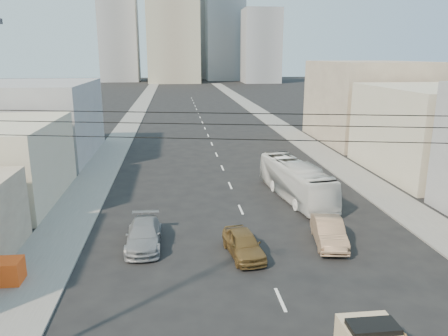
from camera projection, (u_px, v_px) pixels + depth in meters
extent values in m
cube|color=slate|center=(134.00, 117.00, 78.15)|extent=(3.50, 180.00, 0.12)
cube|color=slate|center=(263.00, 115.00, 80.74)|extent=(3.50, 180.00, 0.12)
cube|color=silver|center=(280.00, 300.00, 19.84)|extent=(0.15, 2.00, 0.01)
cube|color=silver|center=(256.00, 244.00, 25.61)|extent=(0.15, 2.00, 0.01)
cube|color=silver|center=(241.00, 210.00, 31.38)|extent=(0.15, 2.00, 0.01)
cube|color=silver|center=(230.00, 185.00, 37.15)|extent=(0.15, 2.00, 0.01)
cube|color=silver|center=(222.00, 168.00, 42.92)|extent=(0.15, 2.00, 0.01)
cube|color=silver|center=(216.00, 154.00, 48.69)|extent=(0.15, 2.00, 0.01)
cube|color=silver|center=(212.00, 144.00, 54.46)|extent=(0.15, 2.00, 0.01)
cube|color=silver|center=(208.00, 135.00, 60.23)|extent=(0.15, 2.00, 0.01)
cube|color=silver|center=(205.00, 128.00, 66.00)|extent=(0.15, 2.00, 0.01)
cube|color=silver|center=(202.00, 122.00, 71.76)|extent=(0.15, 2.00, 0.01)
cube|color=silver|center=(200.00, 117.00, 77.53)|extent=(0.15, 2.00, 0.01)
cube|color=silver|center=(198.00, 113.00, 83.30)|extent=(0.15, 2.00, 0.01)
cube|color=silver|center=(197.00, 109.00, 89.07)|extent=(0.15, 2.00, 0.01)
cube|color=silver|center=(195.00, 106.00, 94.84)|extent=(0.15, 2.00, 0.01)
cube|color=silver|center=(194.00, 103.00, 100.61)|extent=(0.15, 2.00, 0.01)
cube|color=silver|center=(193.00, 100.00, 106.38)|extent=(0.15, 2.00, 0.01)
cube|color=silver|center=(192.00, 98.00, 112.15)|extent=(0.15, 2.00, 0.01)
cube|color=black|center=(373.00, 333.00, 14.96)|extent=(1.70, 0.90, 0.70)
imported|color=silver|center=(296.00, 180.00, 33.58)|extent=(3.67, 10.40, 2.84)
imported|color=brown|center=(243.00, 244.00, 24.05)|extent=(2.21, 4.32, 1.41)
imported|color=#917055|center=(329.00, 232.00, 25.54)|extent=(2.30, 4.72, 1.49)
imported|color=gray|center=(144.00, 235.00, 25.25)|extent=(1.97, 4.82, 1.40)
cylinder|color=black|center=(352.00, 115.00, 11.25)|extent=(23.01, 5.02, 0.02)
cylinder|color=black|center=(351.00, 126.00, 11.33)|extent=(23.01, 5.02, 0.02)
cylinder|color=black|center=(350.00, 141.00, 11.43)|extent=(23.01, 5.02, 0.02)
cube|color=#F24F16|center=(4.00, 279.00, 21.09)|extent=(1.80, 1.20, 0.38)
cube|color=#F24F16|center=(3.00, 271.00, 20.99)|extent=(1.80, 1.20, 0.38)
cube|color=#F24F16|center=(2.00, 264.00, 20.89)|extent=(1.80, 1.20, 0.38)
cube|color=#C0B99B|center=(437.00, 131.00, 40.21)|extent=(11.00, 14.00, 8.00)
cube|color=gray|center=(368.00, 102.00, 55.40)|extent=(12.00, 16.00, 10.00)
cube|color=gray|center=(34.00, 120.00, 46.50)|extent=(12.00, 16.00, 8.00)
cube|color=tan|center=(172.00, 3.00, 167.61)|extent=(20.00, 20.00, 60.00)
cube|color=gray|center=(225.00, 33.00, 186.97)|extent=(16.00, 16.00, 40.00)
cube|color=gray|center=(119.00, 39.00, 178.08)|extent=(15.00, 15.00, 34.00)
cube|color=gray|center=(195.00, 29.00, 199.57)|extent=(18.00, 18.00, 44.00)
cube|color=gray|center=(261.00, 46.00, 170.57)|extent=(14.00, 14.00, 28.00)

